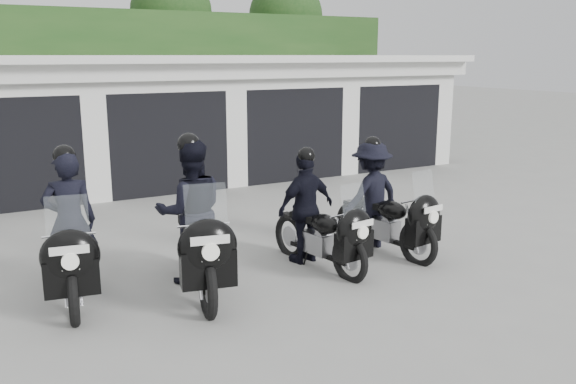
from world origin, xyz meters
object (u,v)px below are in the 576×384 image
police_bike_a (70,238)px  police_bike_b (194,223)px  police_bike_d (378,201)px  police_bike_c (313,215)px

police_bike_a → police_bike_b: police_bike_b is taller
police_bike_a → police_bike_b: size_ratio=0.95×
police_bike_b → police_bike_d: police_bike_b is taller
police_bike_a → police_bike_d: (4.49, -0.28, 0.00)m
police_bike_a → police_bike_b: bearing=-5.5°
police_bike_c → police_bike_b: bearing=171.8°
police_bike_b → police_bike_c: (1.79, -0.00, -0.13)m
police_bike_c → police_bike_d: size_ratio=0.97×
police_bike_d → police_bike_c: bearing=176.3°
police_bike_c → police_bike_d: (1.24, 0.11, 0.03)m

